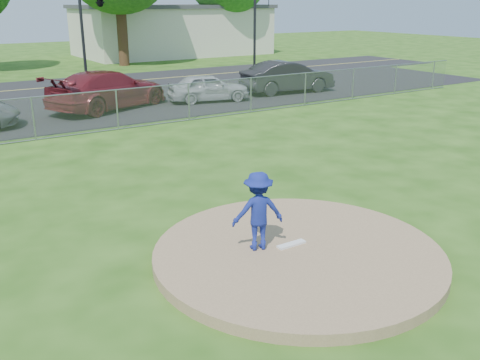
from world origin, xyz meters
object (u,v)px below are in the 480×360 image
at_px(traffic_signal_right, 258,22).
at_px(commercial_building, 172,30).
at_px(traffic_signal_center, 98,1).
at_px(parked_car_darkred, 108,90).
at_px(pitcher, 258,211).
at_px(parked_car_pearl, 208,87).
at_px(parked_car_charcoal, 288,77).

bearing_deg(traffic_signal_right, commercial_building, 83.71).
relative_size(traffic_signal_center, parked_car_darkred, 0.95).
height_order(traffic_signal_center, pitcher, traffic_signal_center).
bearing_deg(traffic_signal_right, parked_car_darkred, -154.22).
bearing_deg(commercial_building, parked_car_pearl, -112.09).
bearing_deg(parked_car_darkred, pitcher, 146.72).
xyz_separation_m(traffic_signal_right, parked_car_charcoal, (-2.59, -6.57, -2.54)).
xyz_separation_m(traffic_signal_center, pitcher, (-4.57, -21.54, -3.67)).
height_order(pitcher, parked_car_pearl, pitcher).
xyz_separation_m(pitcher, parked_car_charcoal, (12.24, 14.98, -0.12)).
xyz_separation_m(commercial_building, parked_car_pearl, (-9.18, -22.63, -1.49)).
distance_m(traffic_signal_center, pitcher, 22.33).
height_order(traffic_signal_center, parked_car_pearl, traffic_signal_center).
relative_size(commercial_building, pitcher, 11.01).
relative_size(pitcher, parked_car_charcoal, 0.30).
height_order(commercial_building, parked_car_pearl, commercial_building).
bearing_deg(parked_car_pearl, commercial_building, -8.73).
distance_m(parked_car_darkred, parked_car_charcoal, 9.52).
relative_size(commercial_building, parked_car_darkred, 2.79).
bearing_deg(traffic_signal_center, commercial_building, 53.06).
bearing_deg(parked_car_darkred, parked_car_charcoal, -117.73).
xyz_separation_m(traffic_signal_center, parked_car_charcoal, (7.67, -6.57, -3.79)).
bearing_deg(commercial_building, parked_car_charcoal, -100.93).
xyz_separation_m(traffic_signal_center, traffic_signal_right, (10.27, 0.00, -1.25)).
height_order(parked_car_pearl, parked_car_charcoal, parked_car_charcoal).
distance_m(commercial_building, pitcher, 41.07).
bearing_deg(parked_car_pearl, parked_car_darkred, 93.67).
bearing_deg(commercial_building, pitcher, -113.85).
xyz_separation_m(commercial_building, pitcher, (-16.60, -37.54, -1.21)).
height_order(traffic_signal_right, parked_car_charcoal, traffic_signal_right).
bearing_deg(parked_car_darkred, traffic_signal_center, -40.60).
bearing_deg(pitcher, parked_car_pearl, -98.24).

